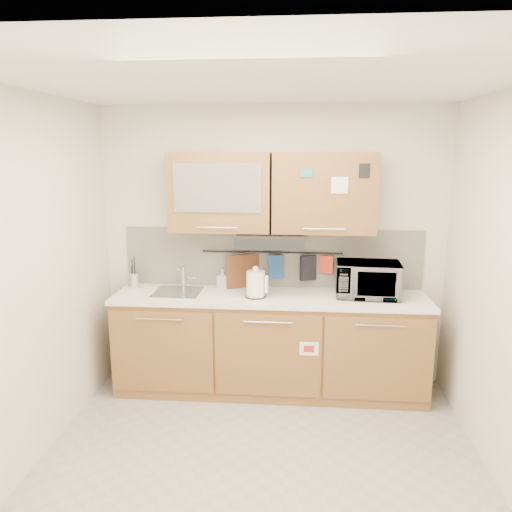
# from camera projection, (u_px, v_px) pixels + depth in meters

# --- Properties ---
(floor) EXTENTS (3.20, 3.20, 0.00)m
(floor) POSITION_uv_depth(u_px,v_px,m) (260.00, 469.00, 3.52)
(floor) COLOR #9E9993
(floor) RESTS_ON ground
(ceiling) EXTENTS (3.20, 3.20, 0.00)m
(ceiling) POSITION_uv_depth(u_px,v_px,m) (260.00, 82.00, 2.97)
(ceiling) COLOR white
(ceiling) RESTS_ON wall_back
(wall_back) EXTENTS (3.20, 0.00, 3.20)m
(wall_back) POSITION_uv_depth(u_px,v_px,m) (272.00, 247.00, 4.70)
(wall_back) COLOR silver
(wall_back) RESTS_ON ground
(wall_left) EXTENTS (0.00, 3.00, 3.00)m
(wall_left) POSITION_uv_depth(u_px,v_px,m) (25.00, 286.00, 3.38)
(wall_left) COLOR silver
(wall_left) RESTS_ON ground
(base_cabinet) EXTENTS (2.80, 0.64, 0.88)m
(base_cabinet) POSITION_uv_depth(u_px,v_px,m) (270.00, 349.00, 4.59)
(base_cabinet) COLOR olive
(base_cabinet) RESTS_ON floor
(countertop) EXTENTS (2.82, 0.62, 0.04)m
(countertop) POSITION_uv_depth(u_px,v_px,m) (270.00, 297.00, 4.49)
(countertop) COLOR white
(countertop) RESTS_ON base_cabinet
(backsplash) EXTENTS (2.80, 0.02, 0.56)m
(backsplash) POSITION_uv_depth(u_px,v_px,m) (272.00, 258.00, 4.71)
(backsplash) COLOR silver
(backsplash) RESTS_ON countertop
(upper_cabinets) EXTENTS (1.82, 0.37, 0.70)m
(upper_cabinets) POSITION_uv_depth(u_px,v_px,m) (271.00, 192.00, 4.42)
(upper_cabinets) COLOR olive
(upper_cabinets) RESTS_ON wall_back
(range_hood) EXTENTS (0.60, 0.46, 0.10)m
(range_hood) POSITION_uv_depth(u_px,v_px,m) (271.00, 239.00, 4.43)
(range_hood) COLOR black
(range_hood) RESTS_ON upper_cabinets
(sink) EXTENTS (0.42, 0.40, 0.26)m
(sink) POSITION_uv_depth(u_px,v_px,m) (178.00, 292.00, 4.57)
(sink) COLOR silver
(sink) RESTS_ON countertop
(utensil_rail) EXTENTS (1.30, 0.02, 0.02)m
(utensil_rail) POSITION_uv_depth(u_px,v_px,m) (272.00, 252.00, 4.66)
(utensil_rail) COLOR black
(utensil_rail) RESTS_ON backsplash
(utensil_crock) EXTENTS (0.12, 0.12, 0.29)m
(utensil_crock) POSITION_uv_depth(u_px,v_px,m) (134.00, 280.00, 4.73)
(utensil_crock) COLOR silver
(utensil_crock) RESTS_ON countertop
(kettle) EXTENTS (0.21, 0.20, 0.29)m
(kettle) POSITION_uv_depth(u_px,v_px,m) (256.00, 285.00, 4.40)
(kettle) COLOR white
(kettle) RESTS_ON countertop
(toaster) EXTENTS (0.26, 0.20, 0.18)m
(toaster) POSITION_uv_depth(u_px,v_px,m) (353.00, 287.00, 4.40)
(toaster) COLOR black
(toaster) RESTS_ON countertop
(microwave) EXTENTS (0.57, 0.40, 0.31)m
(microwave) POSITION_uv_depth(u_px,v_px,m) (368.00, 280.00, 4.42)
(microwave) COLOR #999999
(microwave) RESTS_ON countertop
(soap_bottle) EXTENTS (0.12, 0.12, 0.18)m
(soap_bottle) POSITION_uv_depth(u_px,v_px,m) (223.00, 279.00, 4.68)
(soap_bottle) COLOR #999999
(soap_bottle) RESTS_ON countertop
(cutting_board) EXTENTS (0.35, 0.18, 0.47)m
(cutting_board) POSITION_uv_depth(u_px,v_px,m) (246.00, 278.00, 4.72)
(cutting_board) COLOR brown
(cutting_board) RESTS_ON utensil_rail
(oven_mitt) EXTENTS (0.14, 0.05, 0.23)m
(oven_mitt) POSITION_uv_depth(u_px,v_px,m) (276.00, 267.00, 4.67)
(oven_mitt) COLOR #204C94
(oven_mitt) RESTS_ON utensil_rail
(dark_pouch) EXTENTS (0.16, 0.09, 0.24)m
(dark_pouch) POSITION_uv_depth(u_px,v_px,m) (308.00, 268.00, 4.65)
(dark_pouch) COLOR black
(dark_pouch) RESTS_ON utensil_rail
(pot_holder) EXTENTS (0.13, 0.07, 0.16)m
(pot_holder) POSITION_uv_depth(u_px,v_px,m) (326.00, 264.00, 4.63)
(pot_holder) COLOR red
(pot_holder) RESTS_ON utensil_rail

